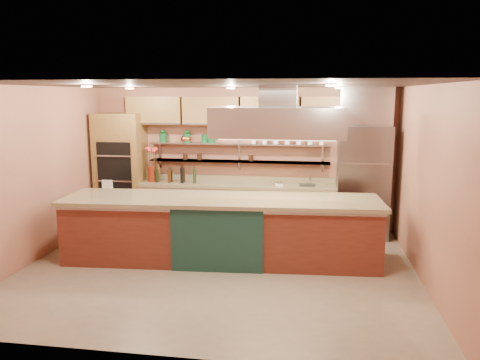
% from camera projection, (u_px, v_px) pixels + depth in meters
% --- Properties ---
extents(floor, '(6.00, 5.00, 0.02)m').
position_uv_depth(floor, '(218.00, 269.00, 7.25)').
color(floor, gray).
rests_on(floor, ground).
extents(ceiling, '(6.00, 5.00, 0.02)m').
position_uv_depth(ceiling, '(217.00, 85.00, 6.75)').
color(ceiling, black).
rests_on(ceiling, wall_back).
extents(wall_back, '(6.00, 0.04, 2.80)m').
position_uv_depth(wall_back, '(242.00, 158.00, 9.43)').
color(wall_back, '#A6684E').
rests_on(wall_back, floor).
extents(wall_front, '(6.00, 0.04, 2.80)m').
position_uv_depth(wall_front, '(167.00, 226.00, 4.57)').
color(wall_front, '#A6684E').
rests_on(wall_front, floor).
extents(wall_left, '(0.04, 5.00, 2.80)m').
position_uv_depth(wall_left, '(33.00, 175.00, 7.44)').
color(wall_left, '#A6684E').
rests_on(wall_left, floor).
extents(wall_right, '(0.04, 5.00, 2.80)m').
position_uv_depth(wall_right, '(427.00, 186.00, 6.55)').
color(wall_right, '#A6684E').
rests_on(wall_right, floor).
extents(oven_stack, '(0.95, 0.64, 2.30)m').
position_uv_depth(oven_stack, '(121.00, 170.00, 9.53)').
color(oven_stack, brown).
rests_on(oven_stack, floor).
extents(refrigerator, '(0.95, 0.72, 2.10)m').
position_uv_depth(refrigerator, '(363.00, 182.00, 8.79)').
color(refrigerator, slate).
rests_on(refrigerator, floor).
extents(back_counter, '(3.84, 0.64, 0.93)m').
position_uv_depth(back_counter, '(237.00, 207.00, 9.31)').
color(back_counter, tan).
rests_on(back_counter, floor).
extents(wall_shelf_lower, '(3.60, 0.26, 0.03)m').
position_uv_depth(wall_shelf_lower, '(239.00, 161.00, 9.32)').
color(wall_shelf_lower, '#A5A8AC').
rests_on(wall_shelf_lower, wall_back).
extents(wall_shelf_upper, '(3.60, 0.26, 0.03)m').
position_uv_depth(wall_shelf_upper, '(239.00, 144.00, 9.25)').
color(wall_shelf_upper, '#A5A8AC').
rests_on(wall_shelf_upper, wall_back).
extents(upper_cabinets, '(4.60, 0.36, 0.55)m').
position_uv_depth(upper_cabinets, '(241.00, 111.00, 9.08)').
color(upper_cabinets, brown).
rests_on(upper_cabinets, wall_back).
extents(range_hood, '(2.00, 1.00, 0.45)m').
position_uv_depth(range_hood, '(278.00, 122.00, 7.11)').
color(range_hood, '#A5A8AC').
rests_on(range_hood, ceiling).
extents(ceiling_downlights, '(4.00, 2.80, 0.02)m').
position_uv_depth(ceiling_downlights, '(219.00, 87.00, 6.95)').
color(ceiling_downlights, '#FFE5A5').
rests_on(ceiling_downlights, ceiling).
extents(island, '(5.03, 1.40, 1.04)m').
position_uv_depth(island, '(221.00, 229.00, 7.55)').
color(island, maroon).
rests_on(island, floor).
extents(flower_vase, '(0.23, 0.23, 0.31)m').
position_uv_depth(flower_vase, '(152.00, 174.00, 9.41)').
color(flower_vase, '#611B0E').
rests_on(flower_vase, back_counter).
extents(oil_bottle_cluster, '(0.93, 0.48, 0.29)m').
position_uv_depth(oil_bottle_cluster, '(176.00, 175.00, 9.34)').
color(oil_bottle_cluster, black).
rests_on(oil_bottle_cluster, back_counter).
extents(kitchen_scale, '(0.15, 0.12, 0.08)m').
position_uv_depth(kitchen_scale, '(279.00, 183.00, 9.05)').
color(kitchen_scale, white).
rests_on(kitchen_scale, back_counter).
extents(bar_faucet, '(0.03, 0.03, 0.20)m').
position_uv_depth(bar_faucet, '(310.00, 180.00, 9.05)').
color(bar_faucet, white).
rests_on(bar_faucet, back_counter).
extents(copper_kettle, '(0.18, 0.18, 0.14)m').
position_uv_depth(copper_kettle, '(185.00, 139.00, 9.40)').
color(copper_kettle, '#DE6133').
rests_on(copper_kettle, wall_shelf_upper).
extents(green_canister, '(0.15, 0.15, 0.16)m').
position_uv_depth(green_canister, '(205.00, 139.00, 9.34)').
color(green_canister, '#104C23').
rests_on(green_canister, wall_shelf_upper).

